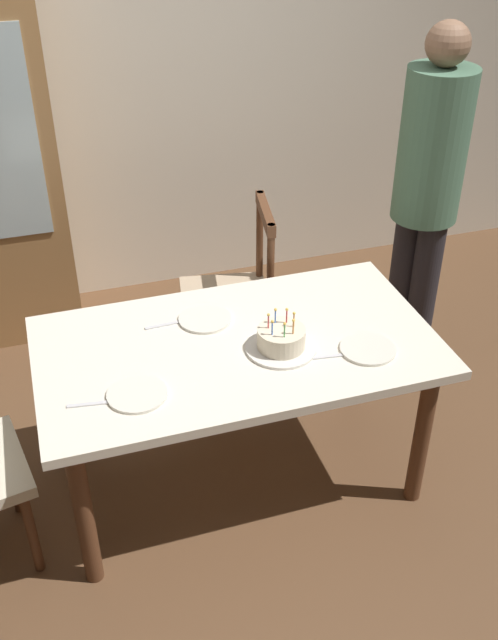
{
  "coord_description": "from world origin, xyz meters",
  "views": [
    {
      "loc": [
        -0.66,
        -2.25,
        2.42
      ],
      "look_at": [
        0.05,
        0.0,
        0.84
      ],
      "focal_mm": 40.97,
      "sensor_mm": 36.0,
      "label": 1
    }
  ],
  "objects": [
    {
      "name": "plate_near_celebrant",
      "position": [
        -0.43,
        -0.2,
        0.74
      ],
      "size": [
        0.22,
        0.22,
        0.01
      ],
      "primitive_type": "cylinder",
      "color": "silver",
      "rests_on": "dining_table"
    },
    {
      "name": "birthday_cake",
      "position": [
        0.15,
        -0.09,
        0.78
      ],
      "size": [
        0.28,
        0.28,
        0.16
      ],
      "color": "silver",
      "rests_on": "dining_table"
    },
    {
      "name": "fork_near_guest",
      "position": [
        0.31,
        -0.2,
        0.74
      ],
      "size": [
        0.18,
        0.04,
        0.01
      ],
      "primitive_type": "cube",
      "rotation": [
        0.0,
        0.0,
        -0.13
      ],
      "color": "silver",
      "rests_on": "dining_table"
    },
    {
      "name": "fork_far_side",
      "position": [
        -0.24,
        0.21,
        0.74
      ],
      "size": [
        0.18,
        0.02,
        0.01
      ],
      "primitive_type": "cube",
      "rotation": [
        0.0,
        0.0,
        0.05
      ],
      "color": "silver",
      "rests_on": "dining_table"
    },
    {
      "name": "dining_table",
      "position": [
        0.0,
        0.0,
        0.65
      ],
      "size": [
        1.58,
        0.88,
        0.74
      ],
      "color": "silver",
      "rests_on": "ground"
    },
    {
      "name": "chair_spindle_back",
      "position": [
        0.19,
        0.76,
        0.46
      ],
      "size": [
        0.51,
        0.51,
        0.95
      ],
      "color": "tan",
      "rests_on": "ground"
    },
    {
      "name": "back_wall",
      "position": [
        0.0,
        1.85,
        1.3
      ],
      "size": [
        6.4,
        0.1,
        2.6
      ],
      "primitive_type": "cube",
      "color": "silver",
      "rests_on": "ground"
    },
    {
      "name": "plate_far_side",
      "position": [
        -0.08,
        0.2,
        0.74
      ],
      "size": [
        0.22,
        0.22,
        0.01
      ],
      "primitive_type": "cylinder",
      "color": "silver",
      "rests_on": "dining_table"
    },
    {
      "name": "person_guest",
      "position": [
        1.13,
        0.58,
        1.01
      ],
      "size": [
        0.32,
        0.32,
        1.77
      ],
      "color": "#262328",
      "rests_on": "ground"
    },
    {
      "name": "fork_near_celebrant",
      "position": [
        -0.59,
        -0.2,
        0.74
      ],
      "size": [
        0.18,
        0.04,
        0.01
      ],
      "primitive_type": "cube",
      "rotation": [
        0.0,
        0.0,
        -0.14
      ],
      "color": "silver",
      "rests_on": "dining_table"
    },
    {
      "name": "plate_near_guest",
      "position": [
        0.47,
        -0.2,
        0.74
      ],
      "size": [
        0.22,
        0.22,
        0.01
      ],
      "primitive_type": "cylinder",
      "color": "silver",
      "rests_on": "dining_table"
    },
    {
      "name": "ground",
      "position": [
        0.0,
        0.0,
        0.0
      ],
      "size": [
        6.4,
        6.4,
        0.0
      ],
      "primitive_type": "plane",
      "color": "brown"
    }
  ]
}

